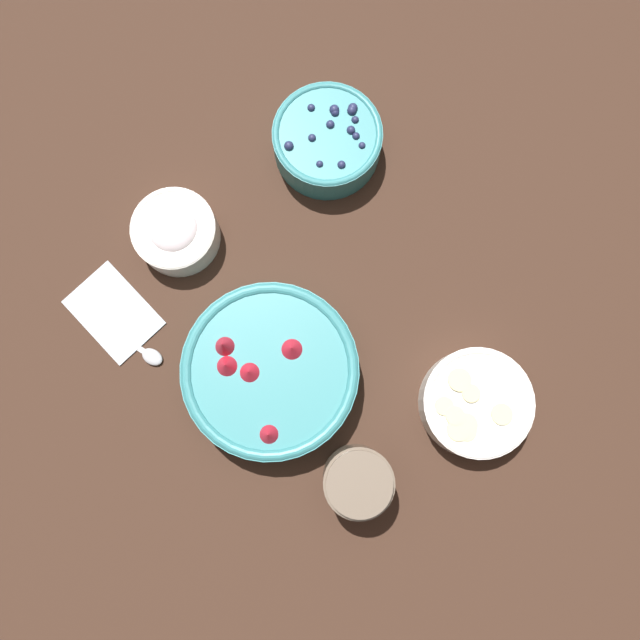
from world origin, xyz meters
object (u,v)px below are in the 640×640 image
bowl_strawberries (271,371)px  bowl_blueberries (327,140)px  bowl_cream (175,231)px  jar_chocolate (357,480)px  bowl_bananas (476,403)px

bowl_strawberries → bowl_blueberries: size_ratio=1.51×
bowl_cream → bowl_strawberries: bearing=15.5°
bowl_blueberries → jar_chocolate: bearing=-14.7°
bowl_cream → bowl_blueberries: bearing=102.9°
bowl_blueberries → bowl_bananas: size_ratio=1.05×
bowl_strawberries → bowl_bananas: bowl_strawberries is taller
bowl_blueberries → bowl_bananas: bowl_blueberries is taller
bowl_cream → bowl_bananas: bearing=40.7°
bowl_cream → jar_chocolate: bearing=17.3°
bowl_blueberries → bowl_bananas: (0.43, 0.07, -0.00)m
bowl_strawberries → bowl_cream: (-0.24, -0.07, -0.01)m
bowl_blueberries → bowl_bananas: 0.43m
bowl_blueberries → jar_chocolate: (0.47, -0.12, 0.01)m
bowl_strawberries → bowl_blueberries: bearing=147.7°
bowl_bananas → bowl_blueberries: bearing=-171.1°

